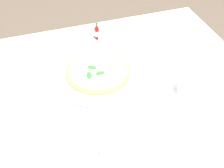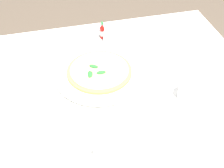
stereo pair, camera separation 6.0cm
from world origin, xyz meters
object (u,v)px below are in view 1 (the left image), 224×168
object	(u,v)px
pizza	(98,71)
pepper_shaker	(101,37)
coffee_cup_far_right	(189,87)
pizza_plate	(98,74)
menu_card	(109,141)
hot_sauce_bottle	(97,32)
salt_shaker	(93,31)

from	to	relation	value
pizza	pepper_shaker	bearing A→B (deg)	-19.34
coffee_cup_far_right	pizza_plate	bearing A→B (deg)	55.68
pizza	menu_card	xyz separation A→B (m)	(-0.33, 0.06, 0.01)
hot_sauce_bottle	salt_shaker	size ratio (longest dim) A/B	1.48
pizza	pepper_shaker	world-z (taller)	pepper_shaker
pizza	coffee_cup_far_right	distance (m)	0.34
pepper_shaker	menu_card	distance (m)	0.57
coffee_cup_far_right	salt_shaker	distance (m)	0.52
coffee_cup_far_right	salt_shaker	size ratio (longest dim) A/B	2.35
pizza	pepper_shaker	size ratio (longest dim) A/B	4.47
pizza_plate	coffee_cup_far_right	xyz separation A→B (m)	(-0.19, -0.28, 0.02)
coffee_cup_far_right	salt_shaker	xyz separation A→B (m)	(0.47, 0.23, -0.01)
pepper_shaker	menu_card	world-z (taller)	menu_card
pizza_plate	pizza	size ratio (longest dim) A/B	1.39
pizza_plate	pizza	bearing A→B (deg)	116.67
hot_sauce_bottle	menu_card	bearing A→B (deg)	167.58
coffee_cup_far_right	hot_sauce_bottle	world-z (taller)	hot_sauce_bottle
hot_sauce_bottle	pepper_shaker	world-z (taller)	hot_sauce_bottle
pizza_plate	hot_sauce_bottle	distance (m)	0.26
menu_card	pizza_plate	bearing A→B (deg)	-141.54
coffee_cup_far_right	menu_card	distance (m)	0.37
pizza	coffee_cup_far_right	size ratio (longest dim) A/B	1.90
coffee_cup_far_right	hot_sauce_bottle	size ratio (longest dim) A/B	1.60
pizza	coffee_cup_far_right	bearing A→B (deg)	-124.25
pizza_plate	coffee_cup_far_right	bearing A→B (deg)	-124.32
salt_shaker	coffee_cup_far_right	bearing A→B (deg)	-154.46
coffee_cup_far_right	menu_card	xyz separation A→B (m)	(-0.14, 0.34, -0.00)
pizza	menu_card	bearing A→B (deg)	169.75
hot_sauce_bottle	pepper_shaker	size ratio (longest dim) A/B	1.48
hot_sauce_bottle	menu_card	xyz separation A→B (m)	(-0.58, 0.13, -0.00)
hot_sauce_bottle	salt_shaker	world-z (taller)	hot_sauce_bottle
pepper_shaker	salt_shaker	bearing A→B (deg)	19.65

